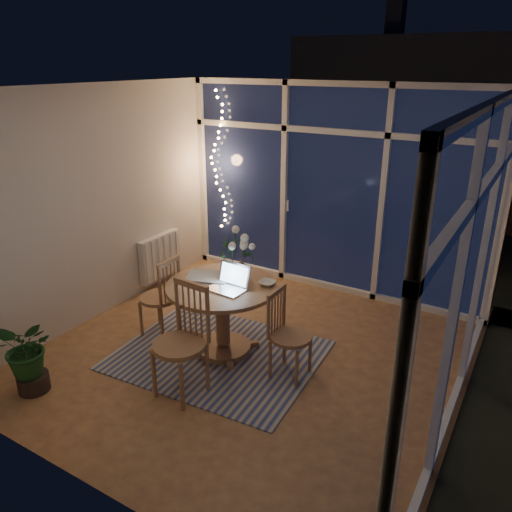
% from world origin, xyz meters
% --- Properties ---
extents(floor, '(4.00, 4.00, 0.00)m').
position_xyz_m(floor, '(0.00, 0.00, 0.00)').
color(floor, brown).
rests_on(floor, ground).
extents(ceiling, '(4.00, 4.00, 0.00)m').
position_xyz_m(ceiling, '(0.00, 0.00, 2.60)').
color(ceiling, white).
rests_on(ceiling, wall_back).
extents(wall_back, '(4.00, 0.04, 2.60)m').
position_xyz_m(wall_back, '(0.00, 2.00, 1.30)').
color(wall_back, beige).
rests_on(wall_back, floor).
extents(wall_front, '(4.00, 0.04, 2.60)m').
position_xyz_m(wall_front, '(0.00, -2.00, 1.30)').
color(wall_front, beige).
rests_on(wall_front, floor).
extents(wall_left, '(0.04, 4.00, 2.60)m').
position_xyz_m(wall_left, '(-2.00, 0.00, 1.30)').
color(wall_left, beige).
rests_on(wall_left, floor).
extents(wall_right, '(0.04, 4.00, 2.60)m').
position_xyz_m(wall_right, '(2.00, 0.00, 1.30)').
color(wall_right, beige).
rests_on(wall_right, floor).
extents(window_wall_back, '(4.00, 0.10, 2.60)m').
position_xyz_m(window_wall_back, '(0.00, 1.96, 1.30)').
color(window_wall_back, white).
rests_on(window_wall_back, floor).
extents(window_wall_right, '(0.10, 4.00, 2.60)m').
position_xyz_m(window_wall_right, '(1.96, 0.00, 1.30)').
color(window_wall_right, white).
rests_on(window_wall_right, floor).
extents(radiator, '(0.10, 0.70, 0.58)m').
position_xyz_m(radiator, '(-1.94, 0.90, 0.40)').
color(radiator, silver).
rests_on(radiator, wall_left).
extents(fairy_lights, '(0.24, 0.10, 1.85)m').
position_xyz_m(fairy_lights, '(-1.65, 1.88, 1.52)').
color(fairy_lights, '#EFAD5F').
rests_on(fairy_lights, window_wall_back).
extents(garden_patio, '(12.00, 6.00, 0.10)m').
position_xyz_m(garden_patio, '(0.50, 5.00, -0.06)').
color(garden_patio, black).
rests_on(garden_patio, ground).
extents(garden_fence, '(11.00, 0.08, 1.80)m').
position_xyz_m(garden_fence, '(0.00, 5.50, 0.90)').
color(garden_fence, '#331C12').
rests_on(garden_fence, ground).
extents(neighbour_roof, '(7.00, 3.00, 2.20)m').
position_xyz_m(neighbour_roof, '(0.30, 8.50, 2.20)').
color(neighbour_roof, '#35383F').
rests_on(neighbour_roof, ground).
extents(garden_shrubs, '(0.90, 0.90, 0.90)m').
position_xyz_m(garden_shrubs, '(-0.80, 3.40, 0.45)').
color(garden_shrubs, '#163219').
rests_on(garden_shrubs, ground).
extents(rug, '(2.07, 1.70, 0.01)m').
position_xyz_m(rug, '(-0.28, -0.15, 0.01)').
color(rug, '#B6AF94').
rests_on(rug, floor).
extents(dining_table, '(1.18, 1.18, 0.76)m').
position_xyz_m(dining_table, '(-0.28, -0.05, 0.38)').
color(dining_table, '#8F5F40').
rests_on(dining_table, floor).
extents(chair_left, '(0.44, 0.44, 0.93)m').
position_xyz_m(chair_left, '(-1.07, -0.12, 0.46)').
color(chair_left, '#8F5F40').
rests_on(chair_left, floor).
extents(chair_right, '(0.41, 0.41, 0.88)m').
position_xyz_m(chair_right, '(0.50, -0.08, 0.44)').
color(chair_right, '#8F5F40').
rests_on(chair_right, floor).
extents(chair_front, '(0.52, 0.52, 1.06)m').
position_xyz_m(chair_front, '(-0.20, -0.84, 0.53)').
color(chair_front, '#8F5F40').
rests_on(chair_front, floor).
extents(laptop, '(0.37, 0.32, 0.26)m').
position_xyz_m(laptop, '(-0.17, -0.14, 0.89)').
color(laptop, silver).
rests_on(laptop, dining_table).
extents(flower_vase, '(0.21, 0.21, 0.21)m').
position_xyz_m(flower_vase, '(-0.23, 0.22, 0.86)').
color(flower_vase, silver).
rests_on(flower_vase, dining_table).
extents(bowl, '(0.16, 0.16, 0.04)m').
position_xyz_m(bowl, '(0.10, 0.17, 0.77)').
color(bowl, white).
rests_on(bowl, dining_table).
extents(newspapers, '(0.48, 0.44, 0.02)m').
position_xyz_m(newspapers, '(-0.50, 0.03, 0.77)').
color(newspapers, beige).
rests_on(newspapers, dining_table).
extents(phone, '(0.12, 0.07, 0.01)m').
position_xyz_m(phone, '(-0.29, -0.11, 0.76)').
color(phone, black).
rests_on(phone, dining_table).
extents(potted_plant, '(0.55, 0.48, 0.76)m').
position_xyz_m(potted_plant, '(-1.40, -1.49, 0.38)').
color(potted_plant, '#19471D').
rests_on(potted_plant, floor).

